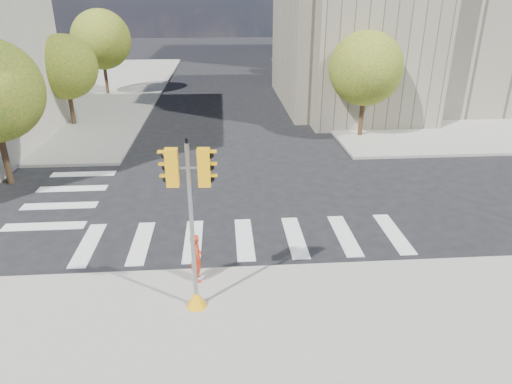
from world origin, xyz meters
TOP-DOWN VIEW (x-y plane):
  - ground at (0.00, 0.00)m, footprint 160.00×160.00m
  - sidewalk_far_right at (20.00, 26.00)m, footprint 28.00×40.00m
  - sidewalk_far_left at (-20.00, 26.00)m, footprint 28.00×40.00m
  - civic_building at (15.59, 19.12)m, footprint 26.00×16.00m
  - tree_lw_mid at (-10.50, 14.00)m, footprint 4.00×4.00m
  - tree_lw_far at (-10.50, 24.00)m, footprint 4.80×4.80m
  - tree_re_near at (7.50, 10.00)m, footprint 4.20×4.20m
  - tree_re_mid at (7.50, 22.00)m, footprint 4.60×4.60m
  - tree_re_far at (7.50, 34.00)m, footprint 4.00×4.00m
  - lamp_near at (8.00, 14.00)m, footprint 0.35×0.18m
  - lamp_far at (8.00, 28.00)m, footprint 0.35×0.18m
  - traffic_signal at (-1.60, -5.86)m, footprint 1.07×0.56m
  - photographer at (-1.62, -4.60)m, footprint 0.49×0.63m

SIDE VIEW (x-z plane):
  - ground at x=0.00m, z-range 0.00..0.00m
  - sidewalk_far_right at x=20.00m, z-range 0.00..0.15m
  - sidewalk_far_left at x=-20.00m, z-range 0.00..0.15m
  - photographer at x=-1.62m, z-range 0.15..1.67m
  - traffic_signal at x=-1.60m, z-range -0.20..4.52m
  - tree_lw_mid at x=-10.50m, z-range 0.88..6.65m
  - tree_re_far at x=7.50m, z-range 0.93..6.80m
  - tree_re_near at x=7.50m, z-range 0.97..7.13m
  - tree_re_mid at x=7.50m, z-range 1.02..7.68m
  - tree_lw_far at x=-10.50m, z-range 1.07..8.01m
  - lamp_near at x=8.00m, z-range 0.52..8.63m
  - lamp_far at x=8.00m, z-range 0.52..8.63m
  - civic_building at x=15.59m, z-range -2.43..16.96m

